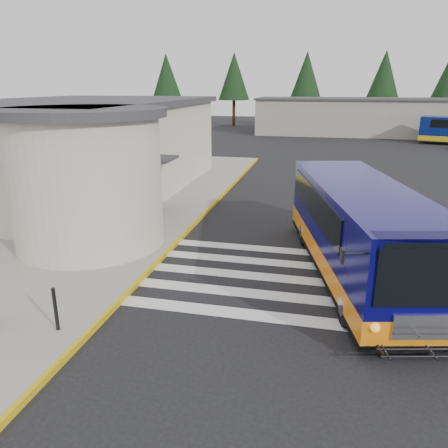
# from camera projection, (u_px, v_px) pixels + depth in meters

# --- Properties ---
(ground) EXTENTS (140.00, 140.00, 0.00)m
(ground) POSITION_uv_depth(u_px,v_px,m) (281.00, 268.00, 14.17)
(ground) COLOR black
(ground) RESTS_ON ground
(sidewalk) EXTENTS (10.00, 34.00, 0.15)m
(sidewalk) POSITION_uv_depth(u_px,v_px,m) (92.00, 214.00, 19.79)
(sidewalk) COLOR gray
(sidewalk) RESTS_ON ground
(curb_strip) EXTENTS (0.12, 34.00, 0.16)m
(curb_strip) POSITION_uv_depth(u_px,v_px,m) (197.00, 222.00, 18.73)
(curb_strip) COLOR gold
(curb_strip) RESTS_ON ground
(station_building) EXTENTS (12.70, 18.70, 4.80)m
(station_building) POSITION_uv_depth(u_px,v_px,m) (83.00, 149.00, 22.12)
(station_building) COLOR #BAB29E
(station_building) RESTS_ON ground
(crosswalk) EXTENTS (8.00, 5.35, 0.01)m
(crosswalk) POSITION_uv_depth(u_px,v_px,m) (263.00, 277.00, 13.54)
(crosswalk) COLOR silver
(crosswalk) RESTS_ON ground
(depot_building) EXTENTS (26.40, 8.40, 4.20)m
(depot_building) POSITION_uv_depth(u_px,v_px,m) (370.00, 117.00, 51.22)
(depot_building) COLOR gray
(depot_building) RESTS_ON ground
(tree_line) EXTENTS (58.40, 4.40, 10.00)m
(tree_line) POSITION_uv_depth(u_px,v_px,m) (371.00, 76.00, 57.16)
(tree_line) COLOR black
(tree_line) RESTS_ON ground
(transit_bus) EXTENTS (5.12, 10.26, 2.81)m
(transit_bus) POSITION_uv_depth(u_px,v_px,m) (360.00, 234.00, 13.31)
(transit_bus) COLOR #08064E
(transit_bus) RESTS_ON ground
(pedestrian_b) EXTENTS (0.87, 0.98, 1.67)m
(pedestrian_b) POSITION_uv_depth(u_px,v_px,m) (107.00, 231.00, 14.66)
(pedestrian_b) COLOR black
(pedestrian_b) RESTS_ON sidewalk
(bollard) EXTENTS (0.09, 0.09, 1.08)m
(bollard) POSITION_uv_depth(u_px,v_px,m) (56.00, 309.00, 10.18)
(bollard) COLOR black
(bollard) RESTS_ON sidewalk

